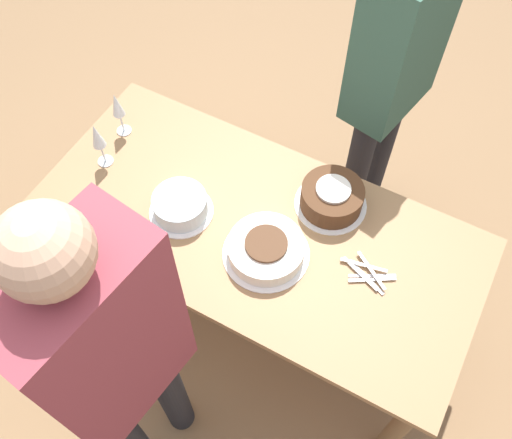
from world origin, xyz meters
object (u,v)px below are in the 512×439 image
object	(u,v)px
cake_back_decorated	(180,206)
cake_front_chocolate	(332,197)
person_cutting	(394,67)
cake_center_white	(266,249)
wine_glass_near	(97,137)
person_watching	(113,357)
wine_glass_far	(117,107)
wine_glass_extra	(108,201)

from	to	relation	value
cake_back_decorated	cake_front_chocolate	bearing A→B (deg)	-148.15
person_cutting	cake_center_white	bearing A→B (deg)	4.14
wine_glass_near	person_watching	bearing A→B (deg)	132.01
cake_back_decorated	person_watching	xyz separation A→B (m)	(-0.23, 0.64, 0.28)
wine_glass_near	person_cutting	distance (m)	1.19
person_cutting	person_watching	bearing A→B (deg)	2.04
wine_glass_far	person_cutting	bearing A→B (deg)	-145.23
cake_back_decorated	wine_glass_extra	xyz separation A→B (m)	(0.20, 0.15, 0.08)
cake_center_white	person_cutting	size ratio (longest dim) A/B	0.19
person_watching	cake_center_white	bearing A→B (deg)	-4.55
cake_back_decorated	wine_glass_far	distance (m)	0.50
cake_front_chocolate	wine_glass_extra	distance (m)	0.83
cake_front_chocolate	cake_back_decorated	xyz separation A→B (m)	(0.49, 0.30, -0.01)
wine_glass_far	person_cutting	size ratio (longest dim) A/B	0.13
cake_front_chocolate	wine_glass_far	bearing A→B (deg)	4.72
cake_front_chocolate	wine_glass_far	distance (m)	0.92
cake_center_white	wine_glass_extra	bearing A→B (deg)	13.84
cake_center_white	cake_back_decorated	xyz separation A→B (m)	(0.37, -0.01, 0.01)
wine_glass_near	person_cutting	world-z (taller)	person_cutting
cake_front_chocolate	person_watching	bearing A→B (deg)	75.03
cake_front_chocolate	cake_back_decorated	size ratio (longest dim) A/B	1.13
cake_back_decorated	person_watching	distance (m)	0.74
wine_glass_near	wine_glass_far	xyz separation A→B (m)	(0.03, -0.17, -0.00)
cake_back_decorated	wine_glass_near	distance (m)	0.42
cake_center_white	cake_front_chocolate	size ratio (longest dim) A/B	1.15
cake_front_chocolate	wine_glass_extra	size ratio (longest dim) A/B	1.50
person_cutting	cake_front_chocolate	bearing A→B (deg)	12.12
wine_glass_far	wine_glass_extra	world-z (taller)	wine_glass_far
wine_glass_far	wine_glass_extra	distance (m)	0.44
wine_glass_near	cake_front_chocolate	bearing A→B (deg)	-164.62
wine_glass_extra	cake_back_decorated	bearing A→B (deg)	-143.75
person_cutting	person_watching	xyz separation A→B (m)	(0.25, 1.50, 0.08)
cake_center_white	person_watching	world-z (taller)	person_watching
wine_glass_extra	person_watching	xyz separation A→B (m)	(-0.43, 0.50, 0.20)
wine_glass_near	wine_glass_extra	xyz separation A→B (m)	(-0.20, 0.21, -0.02)
cake_center_white	person_cutting	distance (m)	0.89
wine_glass_near	cake_back_decorated	bearing A→B (deg)	171.71
cake_front_chocolate	wine_glass_extra	xyz separation A→B (m)	(0.69, 0.45, 0.07)
wine_glass_near	wine_glass_extra	bearing A→B (deg)	133.92
cake_center_white	cake_front_chocolate	world-z (taller)	cake_front_chocolate
wine_glass_far	person_watching	bearing A→B (deg)	127.23
cake_center_white	cake_back_decorated	bearing A→B (deg)	-1.09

